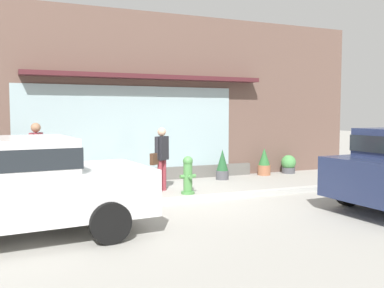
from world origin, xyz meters
The scene contains 10 objects.
ground_plane centered at (0.00, 0.00, 0.00)m, with size 60.00×60.00×0.00m, color #9E9B93.
curb_strip centered at (0.00, -0.20, 0.06)m, with size 14.00×0.24×0.12m, color #B2B2AD.
storefront centered at (-0.01, 3.19, 2.34)m, with size 14.00×0.81×4.77m.
fire_hydrant centered at (0.25, 0.69, 0.45)m, with size 0.39×0.36×0.91m.
pedestrian_with_handbag centered at (-0.21, 1.29, 0.91)m, with size 0.59×0.47×1.57m.
pedestrian_passerby centered at (-3.06, 2.11, 1.00)m, with size 0.32×0.40×1.70m.
potted_plant_window_left centered at (3.63, 2.61, 0.40)m, with size 0.40×0.40×0.84m.
potted_plant_doorstep centered at (-1.37, 2.62, 0.27)m, with size 0.30×0.30×0.52m.
potted_plant_corner_tall centered at (2.04, 2.35, 0.42)m, with size 0.38×0.38×0.88m.
potted_plant_window_center centered at (4.59, 2.66, 0.29)m, with size 0.47×0.47×0.58m.
Camera 1 is at (-3.69, -8.64, 1.94)m, focal length 40.05 mm.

